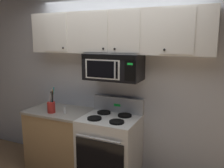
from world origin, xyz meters
TOP-DOWN VIEW (x-y plane):
  - back_wall at (0.00, 0.79)m, footprint 5.20×0.10m
  - stove_range at (0.00, 0.42)m, footprint 0.76×0.69m
  - over_range_microwave at (-0.00, 0.54)m, footprint 0.76×0.43m
  - upper_cabinets at (-0.00, 0.57)m, footprint 2.50×0.36m
  - counter_segment at (-0.84, 0.43)m, footprint 0.93×0.65m
  - utensil_crock_red at (-0.86, 0.28)m, footprint 0.11×0.12m
  - salt_shaker at (-0.67, 0.33)m, footprint 0.04×0.04m

SIDE VIEW (x-z plane):
  - counter_segment at x=-0.84m, z-range 0.00..0.90m
  - stove_range at x=0.00m, z-range -0.09..1.03m
  - salt_shaker at x=-0.67m, z-range 0.90..1.01m
  - utensil_crock_red at x=-0.86m, z-range 0.82..1.19m
  - back_wall at x=0.00m, z-range 0.00..2.70m
  - over_range_microwave at x=0.00m, z-range 1.40..1.75m
  - upper_cabinets at x=0.00m, z-range 1.75..2.30m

